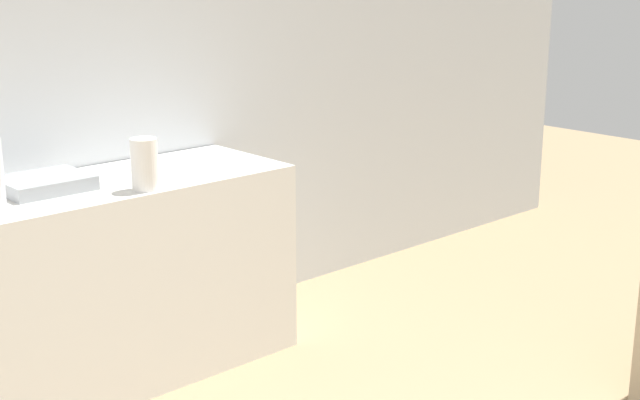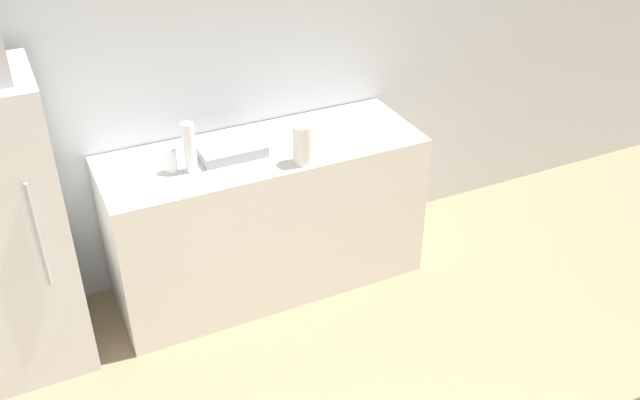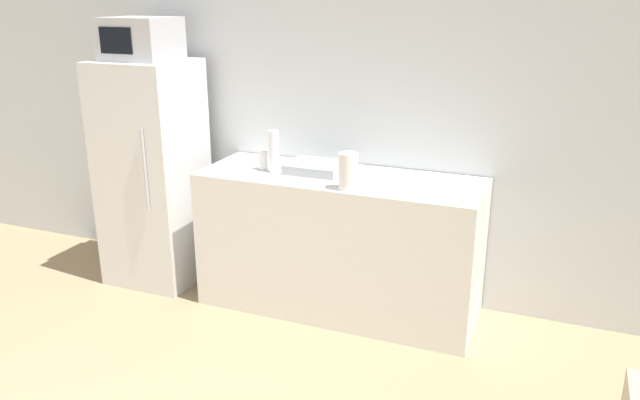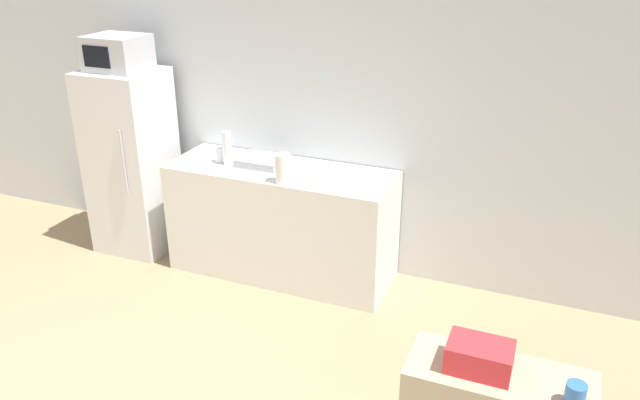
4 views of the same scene
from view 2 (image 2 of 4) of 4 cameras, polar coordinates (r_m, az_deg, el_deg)
The scene contains 6 objects.
wall_back at distance 4.11m, azimuth -7.52°, elevation 10.76°, with size 8.00×0.06×2.60m, color silver.
counter at distance 4.21m, azimuth -4.34°, elevation -1.41°, with size 1.81×0.64×0.92m, color silver.
sink_basin at distance 3.95m, azimuth -7.29°, elevation 4.21°, with size 0.36×0.30×0.06m, color #9EA3A8.
bottle_tall at distance 3.74m, azimuth -10.41°, elevation 4.16°, with size 0.07×0.07×0.27m, color silver.
bottle_short at distance 3.78m, azimuth -11.81°, elevation 3.08°, with size 0.06×0.06×0.13m, color silver.
paper_towel_roll at distance 3.78m, azimuth -1.35°, elevation 4.50°, with size 0.11×0.11×0.22m, color white.
Camera 2 is at (-1.17, -0.39, 2.77)m, focal length 40.00 mm.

